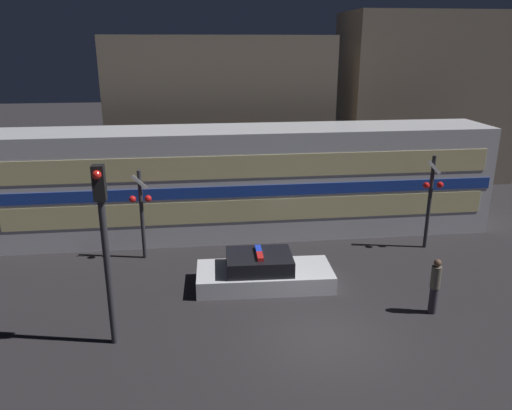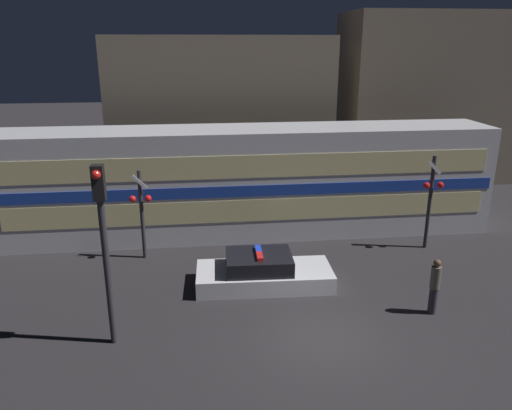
{
  "view_description": "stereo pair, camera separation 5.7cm",
  "coord_description": "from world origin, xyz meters",
  "px_view_note": "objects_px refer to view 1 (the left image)",
  "views": [
    {
      "loc": [
        -3.35,
        -11.85,
        7.88
      ],
      "look_at": [
        -1.12,
        5.88,
        2.04
      ],
      "focal_mm": 35.0,
      "sensor_mm": 36.0,
      "label": 1
    },
    {
      "loc": [
        -3.3,
        -11.86,
        7.88
      ],
      "look_at": [
        -1.12,
        5.88,
        2.04
      ],
      "focal_mm": 35.0,
      "sensor_mm": 36.0,
      "label": 2
    }
  ],
  "objects_px": {
    "police_car": "(263,273)",
    "pedestrian": "(435,286)",
    "traffic_light_corner": "(105,238)",
    "train": "(249,181)",
    "crossing_signal_near": "(430,197)"
  },
  "relations": [
    {
      "from": "police_car",
      "to": "crossing_signal_near",
      "type": "distance_m",
      "value": 7.54
    },
    {
      "from": "pedestrian",
      "to": "train",
      "type": "bearing_deg",
      "value": 122.29
    },
    {
      "from": "train",
      "to": "crossing_signal_near",
      "type": "height_order",
      "value": "train"
    },
    {
      "from": "police_car",
      "to": "traffic_light_corner",
      "type": "xyz_separation_m",
      "value": [
        -4.53,
        -2.89,
        2.64
      ]
    },
    {
      "from": "police_car",
      "to": "pedestrian",
      "type": "relative_size",
      "value": 2.62
    },
    {
      "from": "crossing_signal_near",
      "to": "traffic_light_corner",
      "type": "distance_m",
      "value": 12.68
    },
    {
      "from": "crossing_signal_near",
      "to": "traffic_light_corner",
      "type": "height_order",
      "value": "traffic_light_corner"
    },
    {
      "from": "pedestrian",
      "to": "crossing_signal_near",
      "type": "relative_size",
      "value": 0.47
    },
    {
      "from": "train",
      "to": "crossing_signal_near",
      "type": "distance_m",
      "value": 7.33
    },
    {
      "from": "train",
      "to": "traffic_light_corner",
      "type": "height_order",
      "value": "traffic_light_corner"
    },
    {
      "from": "crossing_signal_near",
      "to": "traffic_light_corner",
      "type": "xyz_separation_m",
      "value": [
        -11.47,
        -5.3,
        0.97
      ]
    },
    {
      "from": "crossing_signal_near",
      "to": "police_car",
      "type": "bearing_deg",
      "value": -160.83
    },
    {
      "from": "police_car",
      "to": "pedestrian",
      "type": "bearing_deg",
      "value": -24.45
    },
    {
      "from": "train",
      "to": "pedestrian",
      "type": "bearing_deg",
      "value": -57.71
    },
    {
      "from": "traffic_light_corner",
      "to": "pedestrian",
      "type": "bearing_deg",
      "value": 2.55
    }
  ]
}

